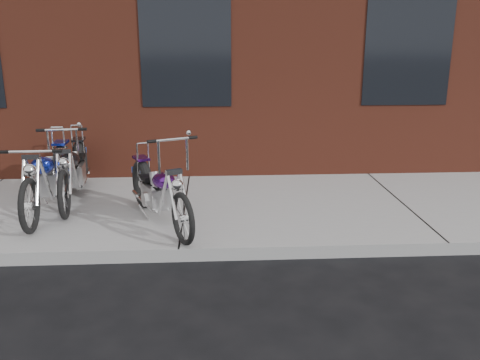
{
  "coord_description": "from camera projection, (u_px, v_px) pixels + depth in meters",
  "views": [
    {
      "loc": [
        0.37,
        -5.1,
        2.35
      ],
      "look_at": [
        0.71,
        0.8,
        0.69
      ],
      "focal_mm": 38.0,
      "sensor_mm": 36.0,
      "label": 1
    }
  ],
  "objects": [
    {
      "name": "sidewalk",
      "position": [
        185.0,
        210.0,
        6.94
      ],
      "size": [
        22.0,
        3.0,
        0.15
      ],
      "primitive_type": "cube",
      "color": "#9D9D9D",
      "rests_on": "ground"
    },
    {
      "name": "ground",
      "position": [
        179.0,
        262.0,
        5.52
      ],
      "size": [
        120.0,
        120.0,
        0.0
      ],
      "primitive_type": "plane",
      "color": "black",
      "rests_on": "ground"
    },
    {
      "name": "chopper_purple",
      "position": [
        159.0,
        194.0,
        6.18
      ],
      "size": [
        0.94,
        1.91,
        1.16
      ],
      "rotation": [
        0.0,
        0.0,
        -1.14
      ],
      "color": "black",
      "rests_on": "sidewalk"
    },
    {
      "name": "chopper_third",
      "position": [
        73.0,
        172.0,
        7.09
      ],
      "size": [
        0.53,
        2.19,
        1.11
      ],
      "rotation": [
        0.0,
        0.0,
        -1.46
      ],
      "color": "black",
      "rests_on": "sidewalk"
    },
    {
      "name": "chopper_blue",
      "position": [
        49.0,
        179.0,
        6.66
      ],
      "size": [
        0.56,
        2.28,
        0.99
      ],
      "rotation": [
        0.0,
        0.0,
        -1.54
      ],
      "color": "black",
      "rests_on": "sidewalk"
    }
  ]
}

